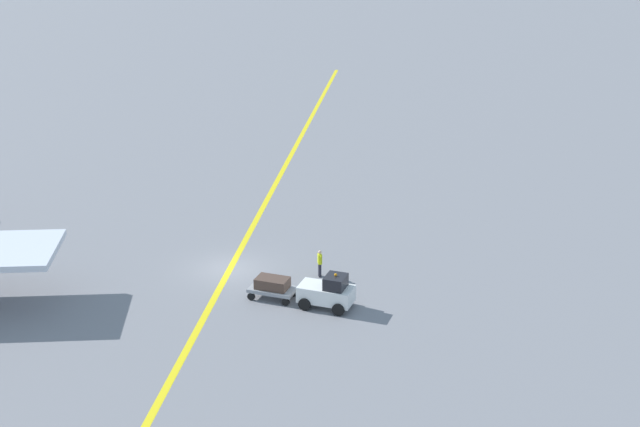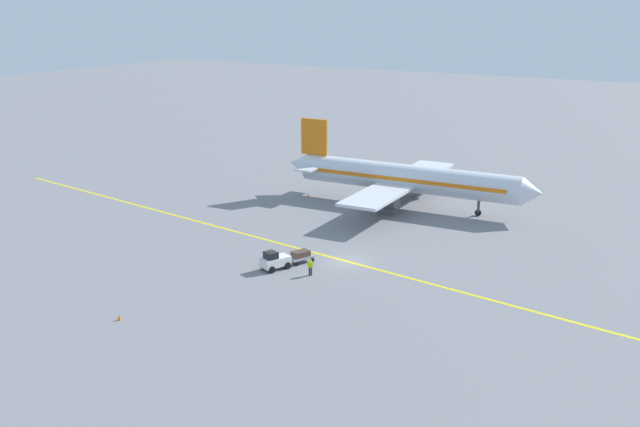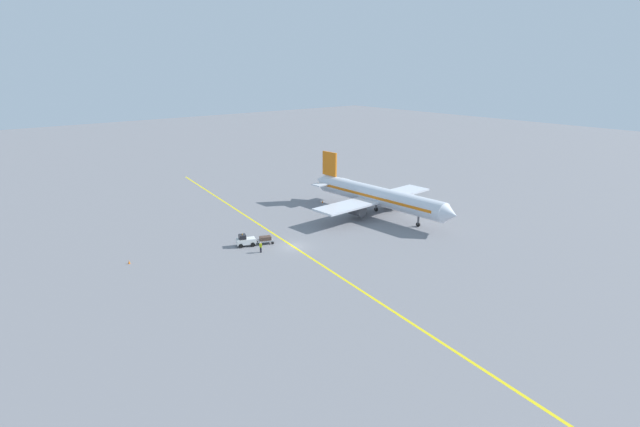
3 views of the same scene
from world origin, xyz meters
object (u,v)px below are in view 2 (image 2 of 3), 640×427
traffic_cone_near_nose (308,195)px  traffic_cone_mid_apron (119,317)px  airplane_at_gate (405,179)px  baggage_tug_white (275,261)px  baggage_cart_trailing (301,255)px  ground_crew_worker (310,267)px

traffic_cone_near_nose → traffic_cone_mid_apron: 44.12m
airplane_at_gate → baggage_tug_white: (28.92, -1.12, -2.81)m
airplane_at_gate → traffic_cone_mid_apron: airplane_at_gate is taller
baggage_cart_trailing → traffic_cone_near_nose: (-23.12, -13.37, -0.49)m
airplane_at_gate → traffic_cone_mid_apron: size_ratio=64.57×
baggage_tug_white → traffic_cone_near_nose: bearing=-155.0°
baggage_cart_trailing → traffic_cone_near_nose: baggage_cart_trailing is taller
ground_crew_worker → traffic_cone_mid_apron: bearing=-25.5°
baggage_cart_trailing → ground_crew_worker: (2.73, 2.85, 0.15)m
baggage_cart_trailing → traffic_cone_mid_apron: size_ratio=5.32×
baggage_cart_trailing → traffic_cone_near_nose: size_ratio=5.32×
traffic_cone_mid_apron → ground_crew_worker: bearing=154.5°
baggage_tug_white → traffic_cone_mid_apron: (17.22, -4.35, -0.63)m
ground_crew_worker → traffic_cone_near_nose: (-25.84, -16.22, -0.63)m
traffic_cone_near_nose → traffic_cone_mid_apron: (43.42, 7.85, 0.00)m
airplane_at_gate → traffic_cone_near_nose: airplane_at_gate is taller
airplane_at_gate → ground_crew_worker: 28.85m
traffic_cone_mid_apron → baggage_tug_white: bearing=165.8°
ground_crew_worker → airplane_at_gate: bearing=-174.2°
airplane_at_gate → baggage_tug_white: airplane_at_gate is taller
airplane_at_gate → traffic_cone_mid_apron: bearing=-6.8°
traffic_cone_near_nose → traffic_cone_mid_apron: size_ratio=1.00×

